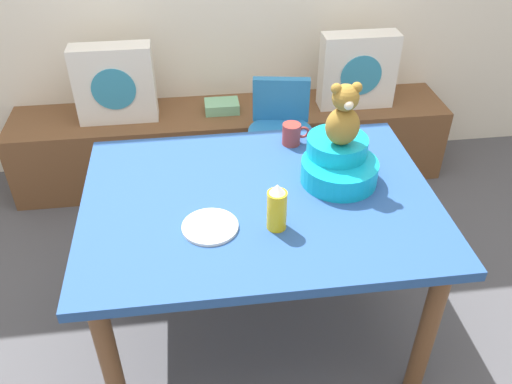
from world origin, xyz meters
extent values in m
plane|color=#4C4C51|center=(0.00, 0.00, 0.00)|extent=(8.00, 8.00, 0.00)
cube|color=brown|center=(0.00, 1.24, 0.23)|extent=(2.60, 0.44, 0.46)
cube|color=white|center=(-0.65, 1.22, 0.68)|extent=(0.44, 0.14, 0.44)
cylinder|color=teal|center=(-0.65, 1.15, 0.68)|extent=(0.24, 0.01, 0.24)
cube|color=white|center=(0.75, 1.22, 0.68)|extent=(0.44, 0.14, 0.44)
cylinder|color=teal|center=(0.75, 1.15, 0.68)|extent=(0.24, 0.01, 0.24)
cube|color=#7DBE8F|center=(-0.05, 1.24, 0.49)|extent=(0.20, 0.14, 0.06)
cube|color=#264C8C|center=(0.00, 0.00, 0.72)|extent=(1.34, 0.99, 0.04)
cylinder|color=brown|center=(-0.58, -0.40, 0.35)|extent=(0.07, 0.07, 0.70)
cylinder|color=brown|center=(0.58, -0.40, 0.35)|extent=(0.07, 0.07, 0.70)
cylinder|color=brown|center=(-0.58, 0.40, 0.35)|extent=(0.07, 0.07, 0.70)
cylinder|color=brown|center=(0.58, 0.40, 0.35)|extent=(0.07, 0.07, 0.70)
cylinder|color=#2672B2|center=(0.22, 0.79, 0.51)|extent=(0.34, 0.34, 0.10)
cube|color=#2672B2|center=(0.24, 0.93, 0.67)|extent=(0.30, 0.10, 0.24)
cube|color=white|center=(0.19, 0.62, 0.58)|extent=(0.33, 0.25, 0.02)
cylinder|color=silver|center=(0.08, 0.65, 0.23)|extent=(0.03, 0.03, 0.46)
cylinder|color=silver|center=(0.36, 0.65, 0.23)|extent=(0.03, 0.03, 0.46)
cylinder|color=silver|center=(0.08, 0.93, 0.23)|extent=(0.03, 0.03, 0.46)
cylinder|color=silver|center=(0.36, 0.93, 0.23)|extent=(0.03, 0.03, 0.46)
cylinder|color=#10A6C8|center=(0.32, 0.07, 0.79)|extent=(0.30, 0.30, 0.09)
cylinder|color=#10A6C8|center=(0.32, 0.13, 0.86)|extent=(0.24, 0.24, 0.07)
ellipsoid|color=olive|center=(0.32, 0.09, 0.97)|extent=(0.13, 0.11, 0.15)
sphere|color=olive|center=(0.32, 0.09, 1.09)|extent=(0.10, 0.10, 0.10)
sphere|color=beige|center=(0.32, 0.04, 1.08)|extent=(0.04, 0.04, 0.04)
sphere|color=olive|center=(0.29, 0.09, 1.13)|extent=(0.04, 0.04, 0.04)
sphere|color=olive|center=(0.36, 0.09, 1.13)|extent=(0.04, 0.04, 0.04)
cylinder|color=gold|center=(0.04, -0.18, 0.81)|extent=(0.07, 0.07, 0.15)
cone|color=white|center=(0.04, -0.18, 0.91)|extent=(0.06, 0.06, 0.03)
cylinder|color=#9E332D|center=(0.19, 0.37, 0.79)|extent=(0.08, 0.08, 0.09)
torus|color=#9E332D|center=(0.24, 0.37, 0.79)|extent=(0.06, 0.01, 0.06)
cylinder|color=white|center=(-0.20, -0.16, 0.75)|extent=(0.20, 0.20, 0.01)
camera|label=1|loc=(-0.22, -1.61, 1.96)|focal=37.58mm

